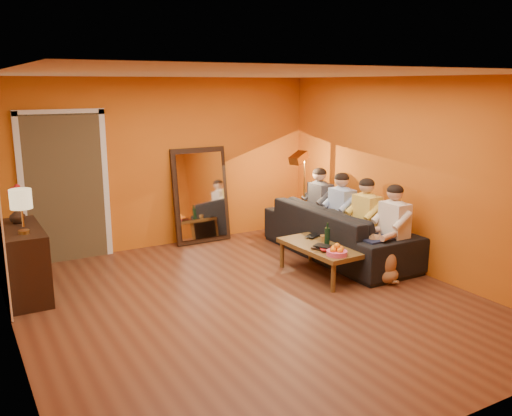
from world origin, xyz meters
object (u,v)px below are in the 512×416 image
tumbler (323,238)px  laptop (317,236)px  dog (382,258)px  floor_lamp (304,199)px  mirror_frame (201,195)px  coffee_table (321,260)px  sofa (338,231)px  sideboard (24,262)px  person_far_right (320,206)px  vase (17,215)px  person_mid_right (342,213)px  table_lamp (22,212)px  wine_bottle (327,234)px  person_mid_left (366,221)px  person_far_left (394,230)px

tumbler → laptop: 0.24m
dog → floor_lamp: bearing=108.2°
mirror_frame → coffee_table: mirror_frame is taller
mirror_frame → sofa: size_ratio=0.59×
sideboard → person_far_right: bearing=0.4°
vase → dog: bearing=-26.2°
person_mid_right → dog: bearing=-104.0°
vase → laptop: bearing=-16.5°
table_lamp → sofa: bearing=-4.3°
sofa → wine_bottle: 0.94m
tumbler → vase: 3.89m
mirror_frame → person_mid_left: size_ratio=1.25×
dog → person_mid_left: 0.80m
mirror_frame → tumbler: mirror_frame is taller
sofa → coffee_table: sofa is taller
person_mid_left → laptop: person_mid_left is taller
tumbler → table_lamp: bearing=168.0°
sofa → person_mid_left: person_mid_left is taller
sideboard → person_mid_right: person_mid_right is taller
person_mid_right → wine_bottle: size_ratio=3.94×
sofa → person_far_right: bearing=-11.3°
tumbler → vase: (-3.63, 1.32, 0.48)m
dog → laptop: dog is taller
table_lamp → laptop: (3.69, -0.54, -0.67)m
sofa → person_far_right: 0.70m
sofa → person_mid_right: bearing=-52.4°
sideboard → person_far_right: size_ratio=0.97×
mirror_frame → person_mid_left: bearing=-53.7°
person_far_right → wine_bottle: person_far_right is taller
person_far_right → laptop: 1.12m
person_mid_left → tumbler: (-0.74, 0.00, -0.15)m
vase → person_mid_left: bearing=-16.8°
floor_lamp → person_mid_left: bearing=-101.5°
person_mid_right → sideboard: bearing=173.2°
person_far_left → coffee_table: bearing=153.5°
mirror_frame → person_mid_left: (1.58, -2.15, -0.15)m
mirror_frame → person_far_right: 1.90m
mirror_frame → person_far_right: bearing=-33.6°
sideboard → sofa: 4.29m
table_lamp → vase: table_lamp is taller
sideboard → person_mid_right: bearing=-6.8°
wine_bottle → laptop: 0.44m
floor_lamp → wine_bottle: floor_lamp is taller
person_mid_right → vase: bearing=170.0°
person_far_left → person_mid_left: (0.00, 0.55, 0.00)m
laptop → sideboard: bearing=138.7°
tumbler → sideboard: bearing=163.6°
floor_lamp → tumbler: (-0.56, -1.28, -0.26)m
floor_lamp → vase: size_ratio=7.52×
coffee_table → dog: 0.79m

